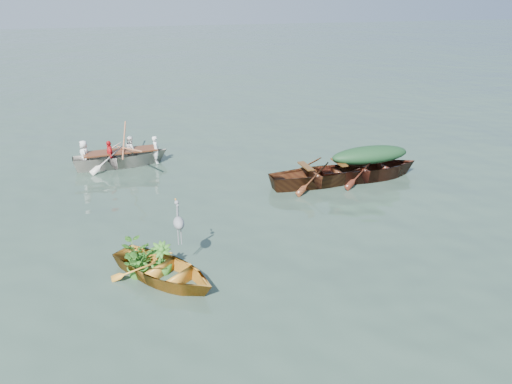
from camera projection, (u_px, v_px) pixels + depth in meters
ground at (315, 274)px, 10.06m from camera, size 140.00×140.00×0.00m
yellow_dinghy at (164, 280)px, 9.87m from camera, size 2.95×3.20×0.81m
green_tarp_boat at (368, 179)px, 15.05m from camera, size 4.48×1.51×1.04m
open_wooden_boat at (322, 184)px, 14.63m from camera, size 4.45×1.57×1.03m
rowed_boat at (122, 166)px, 16.13m from camera, size 4.26×1.60×0.99m
green_tarp_cover at (370, 154)px, 14.75m from camera, size 2.46×0.83×0.52m
thwart_benches at (322, 167)px, 14.43m from camera, size 2.23×0.92×0.04m
heron at (179, 230)px, 9.99m from camera, size 0.47×0.49×0.92m
dinghy_weeds at (143, 240)px, 9.92m from camera, size 1.11×1.14×0.60m
rowers at (119, 140)px, 15.80m from camera, size 3.00×1.37×0.76m
oars at (121, 151)px, 15.93m from camera, size 0.82×2.64×0.06m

